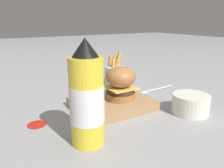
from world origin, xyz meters
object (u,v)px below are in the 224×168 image
at_px(side_bowl, 191,103).
at_px(spoon, 151,91).
at_px(serving_board, 112,104).
at_px(burger, 121,83).
at_px(ketchup_bottle, 87,99).
at_px(fries_basket, 115,75).

relative_size(side_bowl, spoon, 0.64).
height_order(serving_board, burger, burger).
bearing_deg(burger, ketchup_bottle, 36.86).
bearing_deg(fries_basket, side_bowl, 95.60).
distance_m(burger, ketchup_bottle, 0.22).
xyz_separation_m(burger, spoon, (-0.19, -0.07, -0.08)).
xyz_separation_m(ketchup_bottle, spoon, (-0.37, -0.21, -0.10)).
bearing_deg(side_bowl, spoon, -98.17).
bearing_deg(serving_board, side_bowl, 139.92).
height_order(burger, side_bowl, burger).
bearing_deg(side_bowl, burger, -41.67).
xyz_separation_m(ketchup_bottle, side_bowl, (-0.34, 0.01, -0.08)).
bearing_deg(spoon, serving_board, 12.58).
bearing_deg(serving_board, burger, 152.62).
xyz_separation_m(serving_board, ketchup_bottle, (0.15, 0.15, 0.09)).
relative_size(fries_basket, side_bowl, 1.31).
distance_m(ketchup_bottle, spoon, 0.44).
height_order(ketchup_bottle, fries_basket, ketchup_bottle).
xyz_separation_m(serving_board, side_bowl, (-0.19, 0.16, 0.02)).
relative_size(ketchup_bottle, side_bowl, 2.18).
bearing_deg(side_bowl, serving_board, -40.08).
height_order(serving_board, spoon, serving_board).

